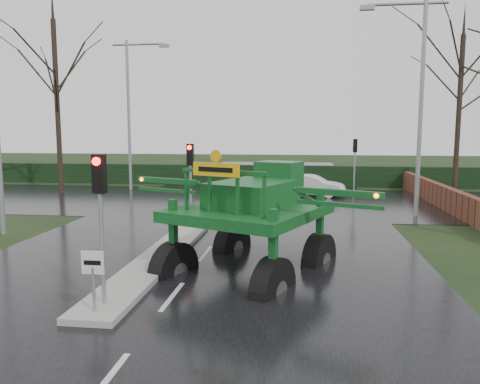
# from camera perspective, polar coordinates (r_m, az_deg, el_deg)

# --- Properties ---
(ground) EXTENTS (140.00, 140.00, 0.00)m
(ground) POSITION_cam_1_polar(r_m,az_deg,el_deg) (11.81, -8.25, -12.57)
(ground) COLOR black
(ground) RESTS_ON ground
(road_main) EXTENTS (14.00, 80.00, 0.02)m
(road_main) POSITION_cam_1_polar(r_m,az_deg,el_deg) (21.28, -0.99, -3.45)
(road_main) COLOR black
(road_main) RESTS_ON ground
(road_cross) EXTENTS (80.00, 12.00, 0.02)m
(road_cross) POSITION_cam_1_polar(r_m,az_deg,el_deg) (27.15, 0.85, -1.08)
(road_cross) COLOR black
(road_cross) RESTS_ON ground
(median_island) EXTENTS (1.20, 10.00, 0.16)m
(median_island) POSITION_cam_1_polar(r_m,az_deg,el_deg) (14.88, -10.00, -8.03)
(median_island) COLOR gray
(median_island) RESTS_ON ground
(hedge_row) EXTENTS (44.00, 0.90, 1.50)m
(hedge_row) POSITION_cam_1_polar(r_m,az_deg,el_deg) (34.96, 2.35, 2.06)
(hedge_row) COLOR black
(hedge_row) RESTS_ON ground
(brick_wall) EXTENTS (0.40, 20.00, 1.20)m
(brick_wall) POSITION_cam_1_polar(r_m,az_deg,el_deg) (27.90, 22.81, -0.20)
(brick_wall) COLOR #592D1E
(brick_wall) RESTS_ON ground
(keep_left_sign) EXTENTS (0.50, 0.07, 1.35)m
(keep_left_sign) POSITION_cam_1_polar(r_m,az_deg,el_deg) (10.58, -17.48, -9.21)
(keep_left_sign) COLOR gray
(keep_left_sign) RESTS_ON ground
(traffic_signal_near) EXTENTS (0.26, 0.33, 3.52)m
(traffic_signal_near) POSITION_cam_1_polar(r_m,az_deg,el_deg) (10.70, -16.70, -0.59)
(traffic_signal_near) COLOR gray
(traffic_signal_near) RESTS_ON ground
(traffic_signal_mid) EXTENTS (0.26, 0.33, 3.52)m
(traffic_signal_mid) POSITION_cam_1_polar(r_m,az_deg,el_deg) (18.73, -6.07, 3.00)
(traffic_signal_mid) COLOR gray
(traffic_signal_mid) RESTS_ON ground
(traffic_signal_far) EXTENTS (0.26, 0.33, 3.52)m
(traffic_signal_far) POSITION_cam_1_polar(r_m,az_deg,el_deg) (30.91, 13.83, 4.56)
(traffic_signal_far) COLOR gray
(traffic_signal_far) RESTS_ON ground
(street_light_left_near) EXTENTS (3.85, 0.30, 10.00)m
(street_light_left_near) POSITION_cam_1_polar(r_m,az_deg,el_deg) (20.21, -27.14, 12.22)
(street_light_left_near) COLOR gray
(street_light_left_near) RESTS_ON ground
(street_light_right) EXTENTS (3.85, 0.30, 10.00)m
(street_light_right) POSITION_cam_1_polar(r_m,az_deg,el_deg) (23.33, 20.55, 11.81)
(street_light_right) COLOR gray
(street_light_right) RESTS_ON ground
(street_light_left_far) EXTENTS (3.85, 0.30, 10.00)m
(street_light_left_far) POSITION_cam_1_polar(r_m,az_deg,el_deg) (32.73, -12.95, 10.70)
(street_light_left_far) COLOR gray
(street_light_left_far) RESTS_ON ground
(tree_left_far) EXTENTS (7.70, 7.70, 13.26)m
(tree_left_far) POSITION_cam_1_polar(r_m,az_deg,el_deg) (32.77, -21.51, 12.40)
(tree_left_far) COLOR black
(tree_left_far) RESTS_ON ground
(tree_right_far) EXTENTS (7.00, 7.00, 12.05)m
(tree_right_far) POSITION_cam_1_polar(r_m,az_deg,el_deg) (33.29, 25.25, 11.00)
(tree_right_far) COLOR black
(tree_right_far) RESTS_ON ground
(crop_sprayer) EXTENTS (7.34, 5.98, 4.43)m
(crop_sprayer) POSITION_cam_1_polar(r_m,az_deg,el_deg) (13.43, -7.66, -0.88)
(crop_sprayer) COLOR black
(crop_sprayer) RESTS_ON ground
(white_sedan) EXTENTS (4.21, 2.20, 1.32)m
(white_sedan) POSITION_cam_1_polar(r_m,az_deg,el_deg) (29.29, 8.74, -0.55)
(white_sedan) COLOR silver
(white_sedan) RESTS_ON ground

